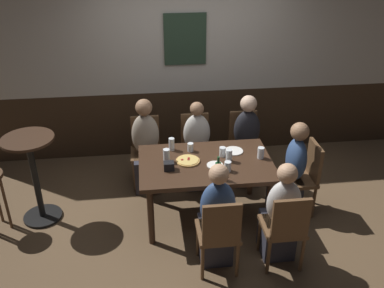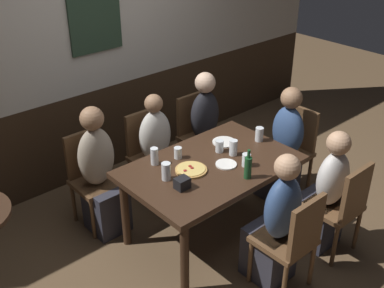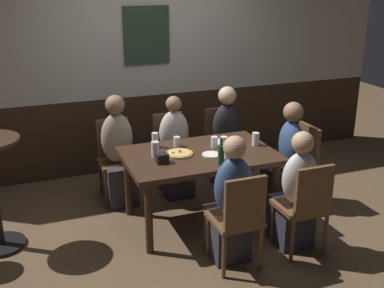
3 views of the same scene
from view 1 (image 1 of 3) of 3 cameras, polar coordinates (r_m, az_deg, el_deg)
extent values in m
plane|color=brown|center=(5.11, 1.73, -9.57)|extent=(12.00, 12.00, 0.00)
cube|color=#332316|center=(6.26, -0.41, 3.14)|extent=(6.40, 0.10, 0.95)
cube|color=#B7B2A8|center=(5.83, -0.45, 14.79)|extent=(6.40, 0.10, 1.65)
cube|color=#233828|center=(5.78, -0.93, 13.83)|extent=(0.56, 0.03, 0.68)
cube|color=#382316|center=(4.70, 1.85, -2.67)|extent=(1.47, 0.94, 0.05)
cylinder|color=#382316|center=(4.55, -5.52, -9.69)|extent=(0.07, 0.07, 0.69)
cylinder|color=#382316|center=(4.72, 10.22, -8.45)|extent=(0.07, 0.07, 0.69)
cylinder|color=#382316|center=(5.19, -5.82, -4.39)|extent=(0.07, 0.07, 0.69)
cylinder|color=#382316|center=(5.34, 7.92, -3.49)|extent=(0.07, 0.07, 0.69)
cube|color=brown|center=(5.51, -6.11, -1.31)|extent=(0.40, 0.40, 0.04)
cube|color=brown|center=(5.56, -6.28, 1.71)|extent=(0.36, 0.04, 0.43)
cylinder|color=brown|center=(5.48, -4.17, -4.13)|extent=(0.04, 0.04, 0.41)
cylinder|color=brown|center=(5.48, -7.73, -4.33)|extent=(0.04, 0.04, 0.41)
cylinder|color=brown|center=(5.77, -4.36, -2.33)|extent=(0.04, 0.04, 0.41)
cylinder|color=brown|center=(5.77, -7.73, -2.52)|extent=(0.04, 0.04, 0.41)
cube|color=brown|center=(5.11, 13.85, -4.60)|extent=(0.40, 0.40, 0.04)
cube|color=brown|center=(5.05, 16.07, -2.18)|extent=(0.04, 0.36, 0.43)
cylinder|color=brown|center=(5.05, 12.36, -7.94)|extent=(0.04, 0.04, 0.41)
cylinder|color=brown|center=(5.31, 11.24, -5.82)|extent=(0.04, 0.04, 0.41)
cylinder|color=brown|center=(5.16, 15.97, -7.55)|extent=(0.04, 0.04, 0.41)
cylinder|color=brown|center=(5.42, 14.69, -5.50)|extent=(0.04, 0.04, 0.41)
cube|color=brown|center=(5.54, 0.57, -0.92)|extent=(0.40, 0.40, 0.04)
cube|color=brown|center=(5.59, 0.35, 2.07)|extent=(0.36, 0.04, 0.43)
cylinder|color=brown|center=(5.53, 2.54, -3.71)|extent=(0.04, 0.04, 0.41)
cylinder|color=brown|center=(5.49, -0.98, -3.93)|extent=(0.04, 0.04, 0.41)
cylinder|color=brown|center=(5.82, 2.01, -1.95)|extent=(0.04, 0.04, 0.41)
cylinder|color=brown|center=(5.78, -1.33, -2.15)|extent=(0.04, 0.04, 0.41)
cube|color=brown|center=(4.21, 3.46, -11.66)|extent=(0.40, 0.40, 0.04)
cube|color=brown|center=(3.93, 4.01, -10.69)|extent=(0.36, 0.04, 0.43)
cylinder|color=brown|center=(4.47, 0.79, -12.67)|extent=(0.04, 0.04, 0.41)
cylinder|color=brown|center=(4.51, 5.17, -12.28)|extent=(0.04, 0.04, 0.41)
cylinder|color=brown|center=(4.22, 1.41, -15.67)|extent=(0.04, 0.04, 0.41)
cylinder|color=brown|center=(4.27, 6.10, -15.21)|extent=(0.04, 0.04, 0.41)
cube|color=brown|center=(4.36, 12.00, -10.78)|extent=(0.40, 0.40, 0.04)
cube|color=brown|center=(4.08, 13.10, -9.76)|extent=(0.36, 0.04, 0.43)
cylinder|color=brown|center=(4.58, 9.00, -11.89)|extent=(0.04, 0.04, 0.41)
cylinder|color=brown|center=(4.67, 13.11, -11.41)|extent=(0.04, 0.04, 0.41)
cylinder|color=brown|center=(4.34, 10.19, -14.73)|extent=(0.04, 0.04, 0.41)
cylinder|color=brown|center=(4.43, 14.53, -14.14)|extent=(0.04, 0.04, 0.41)
cube|color=brown|center=(5.65, 7.08, -0.54)|extent=(0.40, 0.40, 0.04)
cube|color=brown|center=(5.70, 6.81, 2.40)|extent=(0.36, 0.04, 0.43)
cylinder|color=brown|center=(5.66, 9.01, -3.25)|extent=(0.04, 0.04, 0.41)
cylinder|color=brown|center=(5.59, 5.64, -3.50)|extent=(0.04, 0.04, 0.41)
cylinder|color=brown|center=(5.94, 8.18, -1.56)|extent=(0.04, 0.04, 0.41)
cylinder|color=brown|center=(5.87, 4.96, -1.77)|extent=(0.04, 0.04, 0.41)
cube|color=#2D2D38|center=(5.50, -5.97, -3.83)|extent=(0.32, 0.34, 0.45)
ellipsoid|color=tan|center=(5.33, -6.26, 1.25)|extent=(0.34, 0.22, 0.55)
sphere|color=#936B4C|center=(5.18, -6.47, 4.89)|extent=(0.21, 0.21, 0.21)
cube|color=#2D2D38|center=(5.18, 12.23, -6.63)|extent=(0.34, 0.32, 0.45)
ellipsoid|color=#334C7A|center=(4.95, 13.77, -1.97)|extent=(0.22, 0.34, 0.51)
sphere|color=#936B4C|center=(4.79, 14.24, 1.63)|extent=(0.21, 0.21, 0.21)
cube|color=#2D2D38|center=(5.53, 0.73, -3.43)|extent=(0.32, 0.34, 0.45)
ellipsoid|color=beige|center=(5.38, 0.64, 1.46)|extent=(0.34, 0.22, 0.52)
sphere|color=#936B4C|center=(5.23, 0.66, 4.74)|extent=(0.17, 0.17, 0.17)
cube|color=#2D2D38|center=(4.44, 3.08, -12.62)|extent=(0.32, 0.34, 0.45)
ellipsoid|color=#334C7A|center=(4.07, 3.47, -8.22)|extent=(0.34, 0.22, 0.53)
sphere|color=tan|center=(3.87, 3.62, -4.05)|extent=(0.19, 0.19, 0.19)
cube|color=#2D2D38|center=(4.58, 11.25, -11.77)|extent=(0.32, 0.34, 0.45)
ellipsoid|color=silver|center=(4.23, 12.19, -7.67)|extent=(0.34, 0.22, 0.49)
sphere|color=tan|center=(4.05, 12.66, -3.86)|extent=(0.19, 0.19, 0.19)
cube|color=#2D2D38|center=(5.64, 7.26, -2.99)|extent=(0.32, 0.34, 0.45)
ellipsoid|color=black|center=(5.49, 7.35, 1.90)|extent=(0.34, 0.22, 0.53)
sphere|color=#DBB293|center=(5.34, 7.59, 5.38)|extent=(0.21, 0.21, 0.21)
cylinder|color=tan|center=(4.69, -0.57, -2.27)|extent=(0.26, 0.26, 0.02)
cylinder|color=#DBB760|center=(4.68, -0.57, -2.15)|extent=(0.23, 0.23, 0.01)
cylinder|color=maroon|center=(4.68, -0.47, -2.09)|extent=(0.03, 0.03, 0.00)
cylinder|color=maroon|center=(4.71, -0.43, -1.88)|extent=(0.03, 0.03, 0.00)
cylinder|color=maroon|center=(4.68, -1.33, -2.10)|extent=(0.03, 0.03, 0.00)
cylinder|color=silver|center=(4.79, 4.10, -1.04)|extent=(0.07, 0.07, 0.11)
cylinder|color=#B26623|center=(4.80, 4.09, -1.37)|extent=(0.06, 0.06, 0.05)
cylinder|color=silver|center=(4.51, 4.81, -3.00)|extent=(0.07, 0.07, 0.11)
cylinder|color=#B26623|center=(4.53, 4.79, -3.29)|extent=(0.06, 0.06, 0.06)
cylinder|color=silver|center=(4.67, -3.43, -1.52)|extent=(0.08, 0.08, 0.15)
cylinder|color=#C6842D|center=(4.70, -3.41, -1.99)|extent=(0.07, 0.07, 0.06)
cylinder|color=silver|center=(4.89, -2.75, -0.02)|extent=(0.07, 0.07, 0.15)
cylinder|color=silver|center=(4.92, -2.74, -0.50)|extent=(0.06, 0.06, 0.06)
cylinder|color=silver|center=(4.88, -0.21, -0.43)|extent=(0.07, 0.07, 0.10)
cylinder|color=#C6842D|center=(4.89, -0.21, -0.74)|extent=(0.06, 0.06, 0.04)
cylinder|color=silver|center=(4.69, 4.97, -1.54)|extent=(0.07, 0.07, 0.14)
cylinder|color=#331E14|center=(4.69, 4.97, -1.69)|extent=(0.06, 0.06, 0.11)
cylinder|color=silver|center=(4.79, 9.19, -1.18)|extent=(0.07, 0.07, 0.13)
cylinder|color=gold|center=(4.81, 9.15, -1.61)|extent=(0.06, 0.06, 0.05)
cylinder|color=#194723|center=(4.36, 3.51, -3.60)|extent=(0.06, 0.06, 0.19)
cylinder|color=#194723|center=(4.29, 3.56, -2.14)|extent=(0.03, 0.03, 0.07)
cylinder|color=white|center=(4.91, 5.59, -0.94)|extent=(0.22, 0.22, 0.01)
cylinder|color=white|center=(4.62, 3.10, -2.86)|extent=(0.18, 0.18, 0.01)
cube|color=black|center=(4.53, -3.11, -2.96)|extent=(0.11, 0.09, 0.09)
cylinder|color=black|center=(5.37, -19.31, -9.09)|extent=(0.44, 0.44, 0.03)
cylinder|color=black|center=(5.09, -20.21, -4.49)|extent=(0.07, 0.07, 0.99)
cylinder|color=#382316|center=(4.85, -21.19, 0.60)|extent=(0.56, 0.56, 0.03)
cylinder|color=#513521|center=(5.16, -23.66, -7.24)|extent=(0.03, 0.03, 0.68)
camera|label=2|loc=(2.35, -56.29, 8.26)|focal=44.62mm
camera|label=3|loc=(1.23, -78.46, -36.44)|focal=44.76mm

